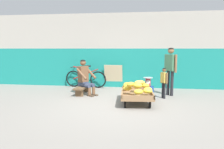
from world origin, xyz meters
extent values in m
plane|color=gray|center=(0.00, 0.00, 0.00)|extent=(80.00, 80.00, 0.00)
cube|color=#19847A|center=(0.00, 3.08, 0.75)|extent=(16.00, 0.30, 1.50)
cube|color=#A8A399|center=(0.00, 3.08, 2.18)|extent=(16.00, 0.30, 1.35)
cube|color=#8E6B47|center=(0.50, 0.50, 0.23)|extent=(0.94, 1.50, 0.05)
cube|color=#8E6B47|center=(0.10, 0.47, 0.31)|extent=(0.14, 1.44, 0.10)
cube|color=#8E6B47|center=(0.90, 0.53, 0.31)|extent=(0.14, 1.44, 0.10)
cube|color=#8E6B47|center=(0.45, 1.20, 0.31)|extent=(0.84, 0.10, 0.10)
cube|color=#8E6B47|center=(0.55, -0.20, 0.31)|extent=(0.84, 0.10, 0.10)
cylinder|color=black|center=(0.15, 0.98, 0.09)|extent=(0.06, 0.18, 0.18)
cylinder|color=black|center=(0.78, 1.02, 0.09)|extent=(0.06, 0.18, 0.18)
cylinder|color=black|center=(0.22, -0.03, 0.09)|extent=(0.06, 0.18, 0.18)
cylinder|color=black|center=(0.85, 0.02, 0.09)|extent=(0.06, 0.18, 0.18)
ellipsoid|color=gold|center=(0.50, 0.75, 0.42)|extent=(0.30, 0.27, 0.13)
ellipsoid|color=yellow|center=(0.79, 0.09, 0.42)|extent=(0.25, 0.19, 0.13)
ellipsoid|color=gold|center=(0.20, 0.87, 0.42)|extent=(0.30, 0.28, 0.13)
ellipsoid|color=gold|center=(0.73, 0.92, 0.42)|extent=(0.28, 0.24, 0.13)
ellipsoid|color=yellow|center=(0.80, 0.28, 0.42)|extent=(0.29, 0.27, 0.13)
ellipsoid|color=gold|center=(0.56, -0.06, 0.42)|extent=(0.28, 0.25, 0.13)
ellipsoid|color=gold|center=(0.20, 1.06, 0.42)|extent=(0.25, 0.20, 0.13)
ellipsoid|color=gold|center=(0.25, 0.40, 0.42)|extent=(0.26, 0.21, 0.13)
ellipsoid|color=yellow|center=(0.60, 0.65, 0.55)|extent=(0.27, 0.22, 0.13)
ellipsoid|color=yellow|center=(0.55, 0.57, 0.56)|extent=(0.28, 0.23, 0.13)
ellipsoid|color=gold|center=(0.34, 0.30, 0.55)|extent=(0.30, 0.29, 0.13)
ellipsoid|color=yellow|center=(0.53, 0.20, 0.55)|extent=(0.25, 0.20, 0.13)
cube|color=brown|center=(-1.30, 1.47, 0.24)|extent=(0.38, 1.12, 0.05)
cube|color=brown|center=(-1.27, 1.85, 0.11)|extent=(0.24, 0.10, 0.22)
cube|color=brown|center=(-1.32, 1.09, 0.11)|extent=(0.24, 0.10, 0.22)
cylinder|color=brown|center=(-0.91, 1.32, 0.14)|extent=(0.10, 0.10, 0.27)
cube|color=#4C3D2D|center=(-0.86, 1.29, 0.02)|extent=(0.23, 0.20, 0.04)
cylinder|color=#38425B|center=(-1.08, 1.43, 0.32)|extent=(0.40, 0.33, 0.13)
cylinder|color=brown|center=(-1.01, 1.17, 0.14)|extent=(0.10, 0.10, 0.27)
cube|color=#4C3D2D|center=(-0.96, 1.14, 0.02)|extent=(0.23, 0.20, 0.04)
cylinder|color=#38425B|center=(-1.18, 1.28, 0.32)|extent=(0.40, 0.33, 0.13)
cube|color=#38425B|center=(-1.30, 1.47, 0.34)|extent=(0.34, 0.36, 0.14)
cube|color=brown|center=(-1.30, 1.47, 0.67)|extent=(0.33, 0.37, 0.52)
cylinder|color=brown|center=(-1.05, 1.55, 0.70)|extent=(0.43, 0.33, 0.36)
cylinder|color=brown|center=(-1.27, 1.21, 0.70)|extent=(0.43, 0.33, 0.36)
sphere|color=brown|center=(-1.30, 1.47, 1.05)|extent=(0.19, 0.19, 0.19)
ellipsoid|color=black|center=(-1.30, 1.47, 1.10)|extent=(0.17, 0.17, 0.09)
cube|color=#234CA8|center=(0.82, 1.50, 0.15)|extent=(0.36, 0.28, 0.30)
cylinder|color=#28282D|center=(0.82, 1.50, 0.32)|extent=(0.20, 0.20, 0.03)
cube|color=#C6384C|center=(0.82, 1.50, 0.45)|extent=(0.16, 0.10, 0.24)
cylinder|color=white|center=(0.82, 1.44, 0.45)|extent=(0.13, 0.01, 0.13)
cylinder|color=#B2B5BA|center=(0.82, 1.50, 0.58)|extent=(0.30, 0.30, 0.01)
torus|color=black|center=(-2.06, 2.77, 0.32)|extent=(0.64, 0.12, 0.64)
torus|color=black|center=(-1.04, 2.66, 0.32)|extent=(0.64, 0.12, 0.64)
cylinder|color=#AD231E|center=(-1.55, 2.72, 0.52)|extent=(1.03, 0.15, 0.43)
cylinder|color=#AD231E|center=(-1.45, 2.71, 0.56)|extent=(0.04, 0.04, 0.48)
cylinder|color=#AD231E|center=(-1.75, 2.74, 0.76)|extent=(0.61, 0.10, 0.12)
cube|color=black|center=(-1.45, 2.71, 0.83)|extent=(0.21, 0.12, 0.05)
cylinder|color=black|center=(-2.06, 2.77, 0.78)|extent=(0.08, 0.48, 0.03)
cube|color=#C6B289|center=(-0.48, 2.89, 0.44)|extent=(0.70, 0.24, 0.88)
cylinder|color=#232328|center=(1.58, 1.60, 0.40)|extent=(0.10, 0.10, 0.80)
cylinder|color=#232328|center=(1.47, 1.72, 0.40)|extent=(0.10, 0.10, 0.80)
cube|color=#427A56|center=(1.52, 1.66, 1.06)|extent=(0.36, 0.37, 0.52)
cylinder|color=brown|center=(1.66, 1.50, 1.04)|extent=(0.07, 0.07, 0.56)
cylinder|color=brown|center=(1.38, 1.82, 1.04)|extent=(0.07, 0.07, 0.56)
sphere|color=brown|center=(1.52, 1.66, 1.44)|extent=(0.19, 0.19, 0.19)
ellipsoid|color=black|center=(1.52, 1.66, 1.49)|extent=(0.17, 0.17, 0.09)
cylinder|color=#232328|center=(1.31, 1.15, 0.24)|extent=(0.06, 0.06, 0.48)
cylinder|color=#232328|center=(1.26, 1.23, 0.24)|extent=(0.06, 0.06, 0.48)
cube|color=gold|center=(1.29, 1.19, 0.64)|extent=(0.20, 0.23, 0.31)
cylinder|color=brown|center=(1.36, 1.08, 0.62)|extent=(0.04, 0.04, 0.34)
cylinder|color=brown|center=(1.22, 1.30, 0.62)|extent=(0.04, 0.04, 0.34)
sphere|color=brown|center=(1.29, 1.19, 0.87)|extent=(0.11, 0.11, 0.11)
ellipsoid|color=black|center=(1.29, 1.19, 0.90)|extent=(0.10, 0.10, 0.05)
camera|label=1|loc=(0.68, -5.55, 1.51)|focal=35.43mm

